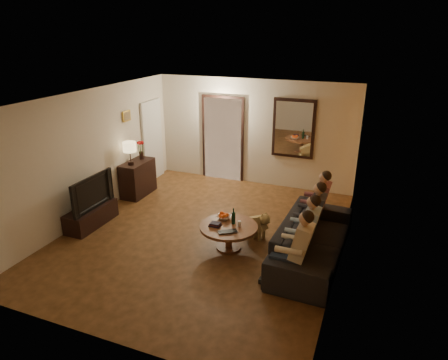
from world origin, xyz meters
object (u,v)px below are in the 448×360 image
at_px(coffee_table, 229,237).
at_px(wine_bottle, 233,216).
at_px(person_d, 317,206).
at_px(bowl, 224,217).
at_px(person_a, 296,253).
at_px(laptop, 228,233).
at_px(dresser, 138,178).
at_px(person_b, 304,234).
at_px(sofa, 313,240).
at_px(dog, 255,223).
at_px(person_c, 311,219).
at_px(tv, 88,192).
at_px(table_lamp, 130,153).
at_px(tv_stand, 91,216).

height_order(coffee_table, wine_bottle, wine_bottle).
height_order(person_d, bowl, person_d).
bearing_deg(bowl, person_a, -31.13).
bearing_deg(wine_bottle, laptop, -82.50).
xyz_separation_m(dresser, person_b, (4.23, -1.63, 0.19)).
bearing_deg(coffee_table, person_d, 39.20).
xyz_separation_m(sofa, dog, (-1.13, 0.38, -0.09)).
relative_size(person_c, laptop, 3.65).
relative_size(dog, coffee_table, 0.54).
distance_m(person_d, laptop, 1.86).
bearing_deg(bowl, sofa, -0.77).
xyz_separation_m(person_a, wine_bottle, (-1.30, 0.80, 0.01)).
distance_m(tv, person_d, 4.42).
bearing_deg(dresser, person_d, -5.81).
height_order(person_c, dog, person_c).
distance_m(table_lamp, person_d, 4.26).
height_order(tv_stand, coffee_table, coffee_table).
relative_size(person_d, laptop, 3.65).
xyz_separation_m(person_c, coffee_table, (-1.35, -0.50, -0.38)).
distance_m(bowl, wine_bottle, 0.29).
xyz_separation_m(person_c, dog, (-1.03, 0.08, -0.32)).
bearing_deg(person_d, tv, -163.29).
bearing_deg(person_a, person_c, 90.00).
bearing_deg(tv_stand, coffee_table, 3.39).
height_order(tv, person_d, person_d).
bearing_deg(bowl, wine_bottle, -27.55).
relative_size(person_d, coffee_table, 1.16).
relative_size(tv, sofa, 0.46).
bearing_deg(bowl, laptop, -60.75).
xyz_separation_m(person_b, dog, (-1.03, 0.68, -0.32)).
height_order(tv_stand, sofa, sofa).
relative_size(person_b, person_c, 1.00).
relative_size(table_lamp, person_c, 0.45).
bearing_deg(person_b, dog, 146.56).
relative_size(table_lamp, person_d, 0.45).
bearing_deg(sofa, person_d, 8.49).
bearing_deg(person_c, person_b, -90.00).
height_order(person_b, bowl, person_b).
relative_size(sofa, coffee_table, 2.44).
bearing_deg(wine_bottle, tv_stand, -174.72).
bearing_deg(dresser, person_a, -27.81).
xyz_separation_m(dresser, tv, (0.00, -1.70, 0.31)).
relative_size(person_b, bowl, 4.63).
bearing_deg(table_lamp, tv_stand, -90.00).
distance_m(person_a, wine_bottle, 1.52).
bearing_deg(tv_stand, bowl, 8.23).
xyz_separation_m(tv_stand, laptop, (2.98, -0.11, 0.27)).
bearing_deg(laptop, tv_stand, 142.39).
distance_m(tv_stand, wine_bottle, 2.97).
relative_size(person_c, bowl, 4.63).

